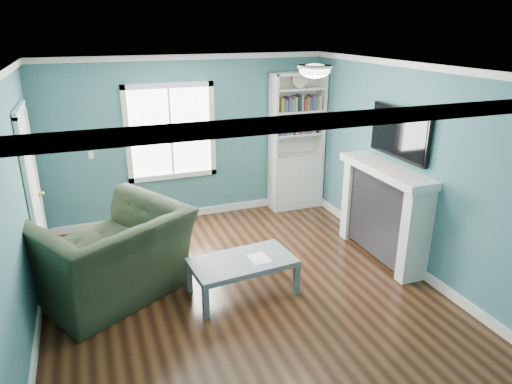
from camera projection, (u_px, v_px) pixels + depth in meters
name	position (u px, v px, depth m)	size (l,w,h in m)	color
floor	(242.00, 292.00, 5.47)	(5.00, 5.00, 0.00)	black
room_walls	(241.00, 166.00, 4.92)	(5.00, 5.00, 5.00)	#386D76
trim	(241.00, 196.00, 5.04)	(4.50, 5.00, 2.60)	white
window	(171.00, 132.00, 7.05)	(1.40, 0.06, 1.50)	white
bookshelf	(296.00, 155.00, 7.76)	(0.90, 0.35, 2.31)	silver
fireplace	(383.00, 213.00, 6.11)	(0.44, 1.58, 1.30)	black
tv	(400.00, 133.00, 5.78)	(0.06, 1.10, 0.65)	black
door	(33.00, 193.00, 5.59)	(0.12, 0.98, 2.17)	silver
ceiling_fixture	(315.00, 70.00, 4.97)	(0.38, 0.38, 0.15)	white
light_switch	(91.00, 155.00, 6.74)	(0.08, 0.01, 0.12)	white
recliner	(107.00, 241.00, 5.19)	(1.61, 1.04, 1.40)	#232C1B
coffee_table	(242.00, 264.00, 5.33)	(1.25, 0.76, 0.44)	#545F65
paper_sheet	(259.00, 258.00, 5.34)	(0.22, 0.28, 0.00)	white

